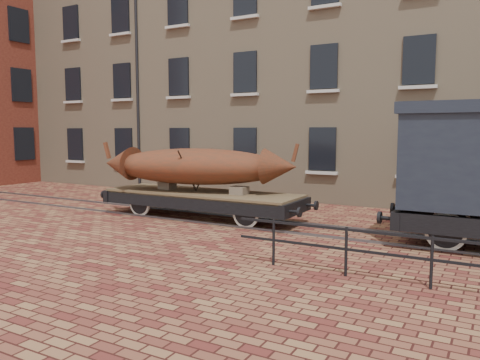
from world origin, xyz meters
The scene contains 5 objects.
ground centered at (0.00, 0.00, 0.00)m, with size 90.00×90.00×0.00m, color #5A221D.
warehouse_cream centered at (3.00, 9.99, 7.00)m, with size 40.00×10.19×14.00m.
rail_track centered at (0.00, 0.00, 0.03)m, with size 30.00×1.52×0.06m.
flatcar_wagon centered at (-1.44, 0.00, 0.72)m, with size 7.61×2.07×1.15m.
iron_boat centered at (-1.65, 0.00, 1.74)m, with size 6.83×3.24×1.63m.
Camera 1 is at (7.22, -12.82, 2.91)m, focal length 35.00 mm.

